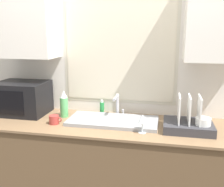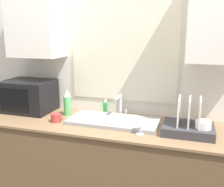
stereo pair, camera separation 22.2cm
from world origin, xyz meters
TOP-DOWN VIEW (x-y plane):
  - countertop at (0.00, 0.33)m, footprint 2.50×0.69m
  - wall_back at (0.00, 0.65)m, footprint 6.00×0.38m
  - sink_basin at (0.00, 0.36)m, footprint 0.80×0.38m
  - faucet at (0.01, 0.55)m, footprint 0.08×0.19m
  - microwave at (-0.93, 0.44)m, footprint 0.49×0.38m
  - dish_rack at (0.65, 0.29)m, footprint 0.40×0.32m
  - spray_bottle at (-0.49, 0.42)m, footprint 0.07×0.07m
  - soap_bottle at (-0.16, 0.59)m, footprint 0.04×0.04m
  - mug_near_sink at (-0.50, 0.21)m, footprint 0.12×0.09m
  - wine_glass at (0.28, 0.16)m, footprint 0.07×0.07m

SIDE VIEW (x-z plane):
  - countertop at x=0.00m, z-range 0.00..0.91m
  - sink_basin at x=0.00m, z-range 0.91..0.94m
  - mug_near_sink at x=-0.50m, z-range 0.91..0.99m
  - soap_bottle at x=-0.16m, z-range 0.90..1.04m
  - dish_rack at x=0.65m, z-range 0.83..1.12m
  - wine_glass at x=0.28m, z-range 0.95..1.10m
  - spray_bottle at x=-0.49m, z-range 0.91..1.16m
  - faucet at x=0.01m, z-range 0.94..1.15m
  - microwave at x=-0.93m, z-range 0.91..1.23m
  - wall_back at x=0.00m, z-range 0.11..2.71m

